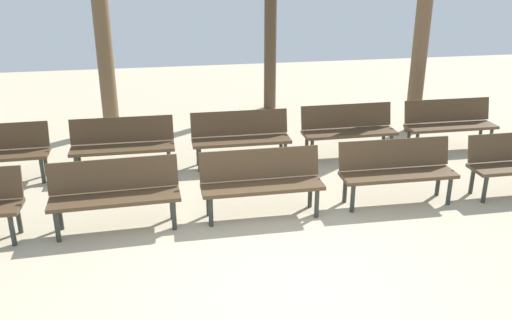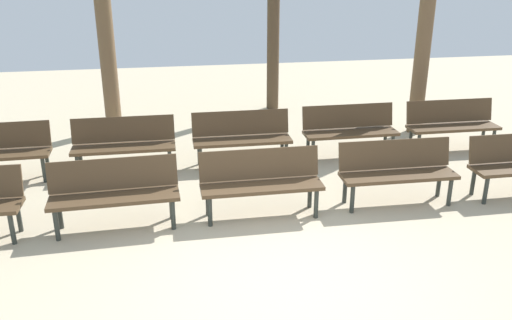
% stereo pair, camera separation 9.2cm
% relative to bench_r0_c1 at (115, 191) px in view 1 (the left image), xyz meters
% --- Properties ---
extents(ground_plane, '(24.15, 24.15, 0.00)m').
position_rel_bench_r0_c1_xyz_m(ground_plane, '(1.91, -1.55, -0.50)').
color(ground_plane, '#BCAD8E').
extents(bench_r0_c1, '(1.62, 0.54, 0.87)m').
position_rel_bench_r0_c1_xyz_m(bench_r0_c1, '(0.00, 0.00, 0.00)').
color(bench_r0_c1, '#4C3823').
rests_on(bench_r0_c1, ground_plane).
extents(bench_r0_c2, '(1.60, 0.49, 0.87)m').
position_rel_bench_r0_c1_xyz_m(bench_r0_c2, '(1.88, 0.03, 0.00)').
color(bench_r0_c2, '#4C3823').
rests_on(bench_r0_c2, ground_plane).
extents(bench_r0_c3, '(1.61, 0.51, 0.87)m').
position_rel_bench_r0_c1_xyz_m(bench_r0_c3, '(3.80, 0.07, 0.00)').
color(bench_r0_c3, '#4C3823').
rests_on(bench_r0_c3, ground_plane).
extents(bench_r1_c1, '(1.60, 0.49, 0.87)m').
position_rel_bench_r0_c1_xyz_m(bench_r1_c1, '(0.02, 1.88, 0.00)').
color(bench_r1_c1, '#4C3823').
rests_on(bench_r1_c1, ground_plane).
extents(bench_r1_c2, '(1.60, 0.50, 0.87)m').
position_rel_bench_r0_c1_xyz_m(bench_r1_c2, '(1.90, 1.91, 0.00)').
color(bench_r1_c2, '#4C3823').
rests_on(bench_r1_c2, ground_plane).
extents(bench_r1_c3, '(1.60, 0.49, 0.87)m').
position_rel_bench_r0_c1_xyz_m(bench_r1_c3, '(3.78, 1.98, 0.00)').
color(bench_r1_c3, '#4C3823').
rests_on(bench_r1_c3, ground_plane).
extents(bench_r1_c4, '(1.60, 0.50, 0.87)m').
position_rel_bench_r0_c1_xyz_m(bench_r1_c4, '(5.66, 1.98, 0.00)').
color(bench_r1_c4, '#4C3823').
rests_on(bench_r1_c4, ground_plane).
extents(tree_0, '(0.27, 0.27, 3.45)m').
position_rel_bench_r0_c1_xyz_m(tree_0, '(3.10, 5.24, 1.22)').
color(tree_0, '#4C3A28').
rests_on(tree_0, ground_plane).
extents(tree_1, '(0.29, 0.29, 3.27)m').
position_rel_bench_r0_c1_xyz_m(tree_1, '(5.51, 3.04, 1.13)').
color(tree_1, brown).
rests_on(tree_1, ground_plane).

